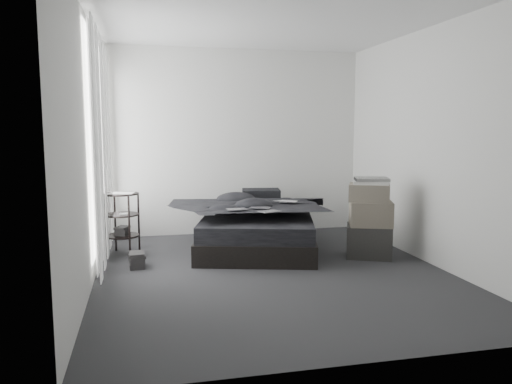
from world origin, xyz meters
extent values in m
cube|color=#2C2B2E|center=(0.00, 0.00, 0.00)|extent=(3.60, 4.20, 0.01)
cube|color=white|center=(0.00, 0.00, 2.60)|extent=(3.60, 4.20, 0.01)
cube|color=silver|center=(0.00, 2.10, 1.30)|extent=(3.60, 0.01, 2.60)
cube|color=silver|center=(0.00, -2.10, 1.30)|extent=(3.60, 0.01, 2.60)
cube|color=silver|center=(-1.80, 0.00, 1.30)|extent=(0.01, 4.20, 2.60)
cube|color=silver|center=(1.80, 0.00, 1.30)|extent=(0.01, 4.20, 2.60)
cube|color=white|center=(-1.78, 0.90, 1.35)|extent=(0.02, 2.00, 2.30)
cube|color=white|center=(-1.73, 0.90, 1.28)|extent=(0.06, 2.12, 2.48)
cube|color=black|center=(0.07, 1.02, 0.12)|extent=(1.78, 2.09, 0.24)
cube|color=black|center=(0.07, 1.02, 0.34)|extent=(1.72, 2.02, 0.19)
imported|color=black|center=(0.06, 0.98, 0.54)|extent=(1.68, 1.83, 0.21)
cube|color=black|center=(0.21, 1.70, 0.50)|extent=(0.62, 0.50, 0.12)
cube|color=black|center=(0.27, 1.67, 0.61)|extent=(0.55, 0.43, 0.11)
imported|color=silver|center=(0.40, 0.97, 0.66)|extent=(0.34, 0.31, 0.02)
cube|color=black|center=(-0.26, 0.62, 0.65)|extent=(0.24, 0.17, 0.01)
cube|color=black|center=(0.02, 0.67, 0.65)|extent=(0.27, 0.24, 0.01)
cube|color=black|center=(0.06, 0.39, 0.66)|extent=(0.26, 0.22, 0.01)
cylinder|color=black|center=(-1.56, 1.14, 0.36)|extent=(0.51, 0.51, 0.73)
cube|color=white|center=(-1.55, 1.13, 0.74)|extent=(0.31, 0.26, 0.01)
cube|color=black|center=(-1.39, 0.51, 0.08)|extent=(0.18, 0.24, 0.16)
cube|color=black|center=(1.26, 0.37, 0.19)|extent=(0.62, 0.57, 0.38)
cube|color=#645C4F|center=(1.26, 0.36, 0.52)|extent=(0.57, 0.51, 0.29)
cube|color=#645C4F|center=(1.25, 0.38, 0.76)|extent=(0.57, 0.53, 0.20)
cube|color=silver|center=(1.26, 0.37, 0.88)|extent=(0.48, 0.44, 0.04)
cube|color=silver|center=(1.26, 0.36, 0.92)|extent=(0.45, 0.40, 0.04)
camera|label=1|loc=(-1.30, -4.90, 1.50)|focal=35.00mm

